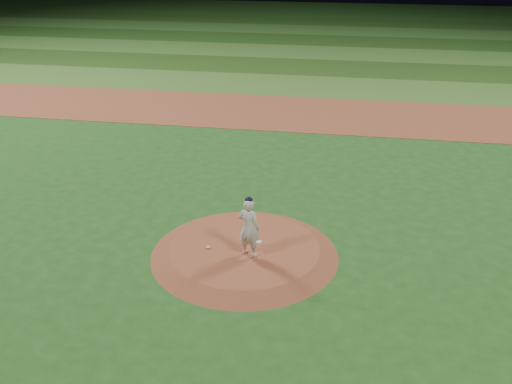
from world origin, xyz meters
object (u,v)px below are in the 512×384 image
at_px(rosin_bag, 208,247).
at_px(pitcher_on_mound, 249,227).
at_px(pitchers_mound, 245,251).
at_px(pitching_rubber, 251,241).

relative_size(rosin_bag, pitcher_on_mound, 0.07).
xyz_separation_m(pitchers_mound, rosin_bag, (-1.03, -0.25, 0.16)).
distance_m(pitchers_mound, pitcher_on_mound, 1.11).
xyz_separation_m(pitchers_mound, pitching_rubber, (0.13, 0.37, 0.14)).
height_order(pitching_rubber, pitcher_on_mound, pitcher_on_mound).
bearing_deg(pitching_rubber, pitcher_on_mound, -73.03).
bearing_deg(pitcher_on_mound, rosin_bag, 173.30).
distance_m(pitchers_mound, pitching_rubber, 0.42).
height_order(pitching_rubber, rosin_bag, rosin_bag).
bearing_deg(pitcher_on_mound, pitchers_mound, 117.75).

